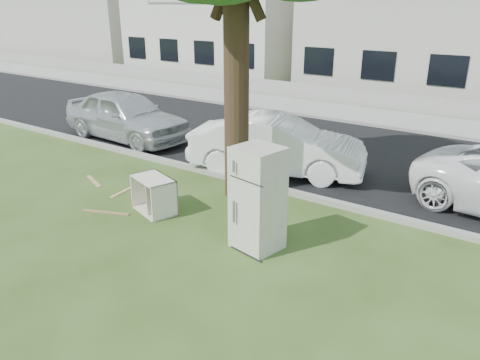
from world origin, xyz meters
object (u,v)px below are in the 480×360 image
Objects in this scene: cabinet at (154,195)px; car_center at (277,145)px; fridge at (258,199)px; car_left at (126,116)px.

cabinet is 3.63m from car_center.
cabinet is at bearing -170.37° from fridge.
car_left is (-4.62, 3.49, 0.39)m from cabinet.
car_center is (0.86, 3.51, 0.35)m from cabinet.
fridge is 0.42× the size of car_center.
fridge is 1.95× the size of cabinet.
car_left reaches higher than cabinet.
cabinet is at bearing 149.52° from car_center.
car_left is at bearing 73.52° from car_center.
fridge is 2.64m from cabinet.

